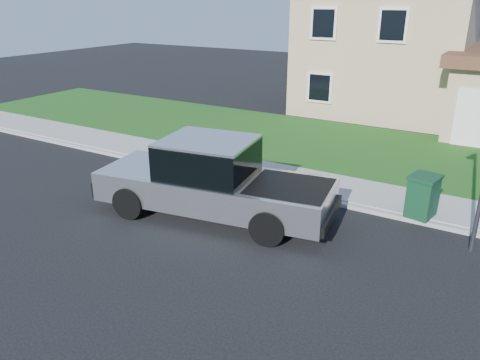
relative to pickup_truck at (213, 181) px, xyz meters
The scene contains 8 objects.
ground 1.26m from the pickup_truck, 43.90° to the right, with size 80.00×80.00×0.00m, color black.
curb 3.00m from the pickup_truck, 57.35° to the left, with size 40.00×0.20×0.12m, color gray.
sidewalk 3.93m from the pickup_truck, 66.31° to the left, with size 40.00×2.00×0.15m, color gray.
lawn 8.19m from the pickup_truck, 79.15° to the left, with size 40.00×7.00×0.10m, color #174413.
house 16.12m from the pickup_truck, 83.37° to the left, with size 14.00×11.30×6.85m.
pickup_truck is the anchor object (origin of this frame).
woman 1.52m from the pickup_truck, 72.73° to the left, with size 0.66×0.50×1.80m.
trash_bin 5.70m from the pickup_truck, 27.06° to the left, with size 0.86×0.94×1.16m.
Camera 1 is at (6.23, -9.39, 5.72)m, focal length 35.00 mm.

